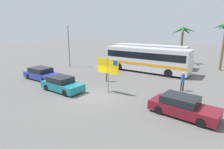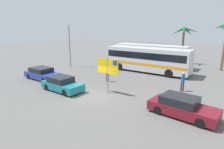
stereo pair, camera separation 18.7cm
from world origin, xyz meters
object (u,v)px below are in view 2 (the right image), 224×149
at_px(bus_front_coach, 147,58).
at_px(car_maroon, 182,107).
at_px(car_blue, 42,74).
at_px(bus_rear_coach, 150,54).
at_px(ferry_sign, 108,68).
at_px(car_teal, 62,84).
at_px(pedestrian_crossing_lot, 107,72).
at_px(pedestrian_near_sign, 183,80).

xyz_separation_m(bus_front_coach, car_maroon, (7.35, -10.38, -1.15)).
bearing_deg(car_blue, bus_rear_coach, 64.68).
bearing_deg(ferry_sign, bus_front_coach, 95.90).
bearing_deg(car_blue, ferry_sign, 3.46).
bearing_deg(bus_rear_coach, car_teal, -96.51).
relative_size(car_blue, car_maroon, 1.01).
bearing_deg(pedestrian_crossing_lot, car_teal, -46.27).
xyz_separation_m(bus_rear_coach, car_blue, (-6.72, -14.12, -1.15)).
relative_size(bus_front_coach, pedestrian_crossing_lot, 6.16).
xyz_separation_m(ferry_sign, pedestrian_near_sign, (5.22, 4.34, -1.26)).
distance_m(car_blue, car_teal, 5.13).
xyz_separation_m(bus_front_coach, bus_rear_coach, (-1.33, 3.95, 0.00)).
height_order(bus_front_coach, car_teal, bus_front_coach).
height_order(ferry_sign, car_maroon, ferry_sign).
bearing_deg(pedestrian_near_sign, bus_rear_coach, 14.21).
bearing_deg(ferry_sign, pedestrian_near_sign, 40.86).
distance_m(ferry_sign, car_blue, 9.03).
relative_size(bus_front_coach, bus_rear_coach, 1.00).
distance_m(ferry_sign, car_maroon, 6.79).
height_order(car_blue, car_teal, same).
relative_size(car_maroon, car_teal, 1.08).
distance_m(bus_front_coach, bus_rear_coach, 4.17).
distance_m(bus_rear_coach, car_blue, 15.68).
distance_m(car_maroon, pedestrian_near_sign, 5.25).
xyz_separation_m(bus_rear_coach, car_maroon, (8.68, -14.33, -1.15)).
relative_size(ferry_sign, car_teal, 0.77).
relative_size(car_blue, pedestrian_near_sign, 2.51).
bearing_deg(pedestrian_near_sign, car_blue, 84.79).
bearing_deg(pedestrian_near_sign, pedestrian_crossing_lot, 76.39).
bearing_deg(pedestrian_near_sign, bus_front_coach, 24.35).
height_order(bus_rear_coach, pedestrian_near_sign, bus_rear_coach).
height_order(bus_front_coach, bus_rear_coach, same).
relative_size(bus_rear_coach, car_maroon, 2.47).
height_order(bus_front_coach, car_maroon, bus_front_coach).
relative_size(pedestrian_crossing_lot, pedestrian_near_sign, 1.00).
relative_size(bus_front_coach, ferry_sign, 3.44).
bearing_deg(ferry_sign, car_teal, -153.10).
height_order(car_blue, car_maroon, same).
relative_size(ferry_sign, pedestrian_crossing_lot, 1.79).
height_order(car_teal, pedestrian_crossing_lot, pedestrian_crossing_lot).
bearing_deg(bus_front_coach, car_maroon, -54.71).
xyz_separation_m(car_blue, car_teal, (4.95, -1.37, -0.00)).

